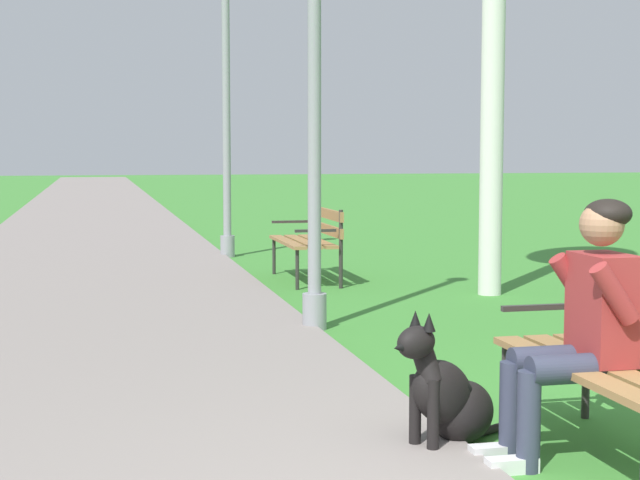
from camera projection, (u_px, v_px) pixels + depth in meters
name	position (u px, v px, depth m)	size (l,w,h in m)	color
paved_path	(93.00, 206.00, 26.32)	(3.59, 60.00, 0.04)	gray
park_bench_near	(624.00, 353.00, 4.65)	(0.55, 1.50, 0.85)	olive
park_bench_mid	(311.00, 236.00, 11.12)	(0.55, 1.50, 0.85)	olive
person_seated_on_near_bench	(582.00, 319.00, 4.61)	(0.74, 0.49, 1.25)	#33384C
dog_black	(448.00, 396.00, 4.85)	(0.77, 0.49, 0.71)	black
lamp_post_near	(314.00, 48.00, 7.91)	(0.24, 0.24, 4.46)	gray
lamp_post_mid	(226.00, 109.00, 13.50)	(0.24, 0.24, 3.97)	gray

